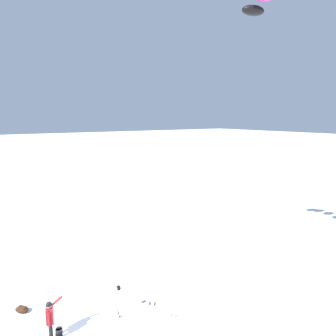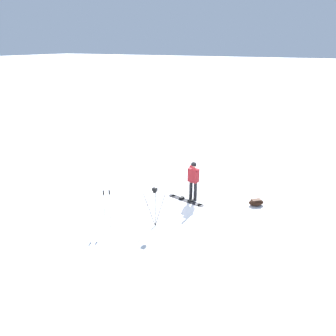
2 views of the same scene
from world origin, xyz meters
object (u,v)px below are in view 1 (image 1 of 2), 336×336
at_px(gear_bag_large, 22,309).
at_px(camera_tripod, 119,296).
at_px(ski_poles, 153,313).
at_px(snowboarder, 50,318).

xyz_separation_m(gear_bag_large, camera_tripod, (3.36, -2.65, 0.89)).
height_order(gear_bag_large, camera_tripod, camera_tripod).
bearing_deg(ski_poles, camera_tripod, 116.74).
bearing_deg(snowboarder, gear_bag_large, 106.31).
bearing_deg(gear_bag_large, ski_poles, -45.13).
bearing_deg(gear_bag_large, snowboarder, -73.69).
relative_size(gear_bag_large, camera_tripod, 0.48).
bearing_deg(camera_tripod, ski_poles, -63.26).
height_order(snowboarder, gear_bag_large, snowboarder).
relative_size(snowboarder, gear_bag_large, 2.37).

